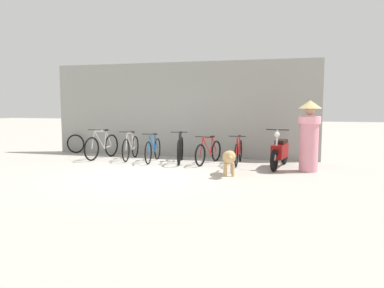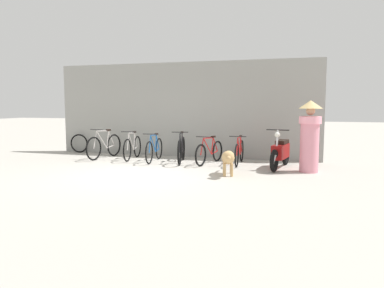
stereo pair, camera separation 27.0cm
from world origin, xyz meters
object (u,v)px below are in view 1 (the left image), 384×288
Objects in this scene: bicycle_3 at (180,150)px; bicycle_4 at (209,152)px; bicycle_1 at (131,148)px; person_in_robes at (309,134)px; spare_tire_left at (76,144)px; stray_dog at (229,158)px; bicycle_0 at (102,146)px; bicycle_2 at (153,150)px; bicycle_5 at (238,152)px; motorcycle at (280,152)px.

bicycle_3 is 1.02× the size of bicycle_4.
person_in_robes is (5.15, -0.66, 0.58)m from bicycle_1.
bicycle_4 is 5.03m from spare_tire_left.
spare_tire_left reaches higher than stray_dog.
bicycle_3 is (2.58, -0.12, -0.01)m from bicycle_0.
stray_dog is at bearing 53.02° from bicycle_2.
bicycle_5 is at bearing 112.24° from bicycle_4.
person_in_robes reaches higher than bicycle_5.
motorcycle is (1.14, -0.33, 0.07)m from bicycle_5.
stray_dog is (1.70, -1.55, 0.05)m from bicycle_3.
bicycle_1 is at bearing -108.84° from bicycle_3.
spare_tire_left is (-4.11, 1.04, -0.05)m from bicycle_3.
bicycle_3 reaches higher than bicycle_4.
bicycle_5 is at bearing 168.20° from stray_dog.
bicycle_3 is 0.92× the size of motorcycle.
bicycle_1 is (0.95, 0.05, -0.01)m from bicycle_0.
stray_dog is at bearing -28.60° from motorcycle.
motorcycle is at bearing 78.02° from bicycle_1.
stray_dog is 2.17m from person_in_robes.
spare_tire_left is (-7.62, 1.53, -0.62)m from person_in_robes.
motorcycle is 1.02× the size of person_in_robes.
bicycle_5 is 2.07m from person_in_robes.
bicycle_0 is 1.06× the size of bicycle_4.
bicycle_0 is at bearing -101.41° from bicycle_2.
bicycle_4 reaches higher than stray_dog.
bicycle_1 is at bearing -130.48° from stray_dog.
bicycle_0 is 1.78m from spare_tire_left.
bicycle_1 is at bearing -22.02° from person_in_robes.
bicycle_0 is at bearing -105.71° from bicycle_3.
bicycle_1 is 4.44m from motorcycle.
motorcycle is at bearing 96.92° from bicycle_4.
bicycle_0 reaches higher than bicycle_5.
person_in_robes is at bearing 107.07° from stray_dog.
bicycle_4 is 2.52× the size of spare_tire_left.
bicycle_0 is 1.07× the size of bicycle_2.
stray_dog is at bearing 40.81° from bicycle_4.
bicycle_3 is (1.63, -0.17, 0.01)m from bicycle_1.
motorcycle is (5.38, -0.27, 0.04)m from bicycle_0.
bicycle_2 is at bearing -87.36° from bicycle_5.
motorcycle is 1.51× the size of stray_dog.
motorcycle is 1.79m from stray_dog.
bicycle_4 is at bearing -164.50° from stray_dog.
bicycle_0 is 0.98× the size of person_in_robes.
bicycle_5 is at bearing 97.03° from bicycle_0.
person_in_robes reaches higher than bicycle_3.
bicycle_0 is at bearing -91.71° from bicycle_5.
bicycle_2 is 0.98× the size of bicycle_3.
person_in_robes is (0.72, -0.34, 0.53)m from motorcycle.
person_in_robes is at bearing 91.08° from bicycle_4.
bicycle_0 is 4.23m from bicycle_5.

